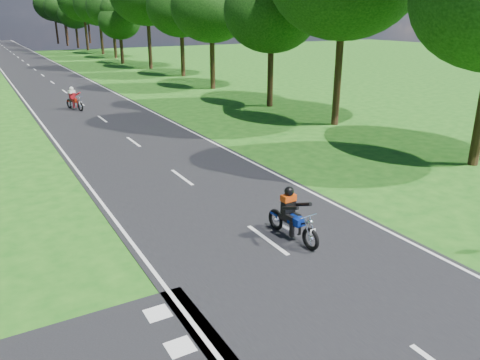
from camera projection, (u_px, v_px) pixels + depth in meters
ground at (312, 273)px, 11.23m from camera, size 160.00×160.00×0.00m
main_road at (35, 70)px, 52.18m from camera, size 7.00×140.00×0.02m
road_markings at (36, 71)px, 50.58m from camera, size 7.40×140.00×0.01m
rider_near_blue at (293, 214)px, 12.66m from camera, size 0.72×1.82×1.48m
rider_far_red at (74, 98)px, 30.08m from camera, size 1.07×1.85×1.47m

